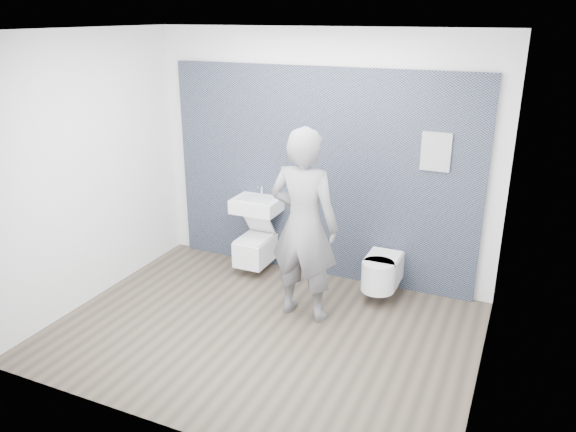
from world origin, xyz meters
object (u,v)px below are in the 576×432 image
at_px(washbasin, 257,205).
at_px(visitor, 304,225).
at_px(toilet_square, 255,248).
at_px(toilet_rounded, 381,272).

bearing_deg(washbasin, visitor, -39.97).
height_order(toilet_square, visitor, visitor).
distance_m(washbasin, toilet_square, 0.53).
distance_m(toilet_square, toilet_rounded, 1.55).
distance_m(washbasin, toilet_rounded, 1.63).
bearing_deg(washbasin, toilet_square, -90.00).
height_order(washbasin, toilet_square, washbasin).
xyz_separation_m(toilet_rounded, visitor, (-0.63, -0.66, 0.67)).
bearing_deg(toilet_square, washbasin, 90.00).
bearing_deg(visitor, washbasin, -37.10).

